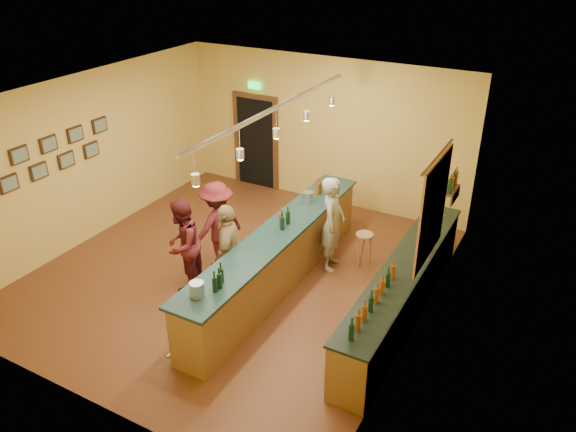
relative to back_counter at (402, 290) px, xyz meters
The scene contains 18 objects.
floor 3.01m from the back_counter, behind, with size 7.00×7.00×0.00m, color brown.
ceiling 4.03m from the back_counter, behind, with size 6.50×7.00×0.02m, color silver.
wall_back 4.59m from the back_counter, 131.80° to the left, with size 6.50×0.02×3.20m, color #DDBA52.
wall_front 4.86m from the back_counter, 128.91° to the right, with size 6.50×0.02×3.20m, color #DDBA52.
wall_left 6.32m from the back_counter, behind, with size 0.02×7.00×3.20m, color #DDBA52.
wall_right 1.16m from the back_counter, 32.52° to the right, with size 0.02×7.00×3.20m, color #DDBA52.
doorway 5.75m from the back_counter, 144.79° to the left, with size 1.15×0.09×2.48m.
tapestry 1.41m from the back_counter, 40.29° to the left, with size 0.03×1.40×1.60m, color maroon.
bottle_shelf 2.10m from the back_counter, 83.32° to the left, with size 0.17×0.55×0.54m.
picture_grid 6.42m from the back_counter, behind, with size 0.06×2.20×0.70m, color #382111, non-canonical shape.
back_counter is the anchor object (origin of this frame).
tasting_bar 2.14m from the back_counter, behind, with size 0.74×5.10×1.38m.
pendant_track 3.29m from the back_counter, behind, with size 0.11×4.60×0.50m.
bartender 1.82m from the back_counter, 152.82° to the left, with size 0.64×0.42×1.75m, color gray.
customer_a 3.65m from the back_counter, 164.87° to the right, with size 0.79×0.61×1.62m, color #59191E.
customer_b 2.82m from the back_counter, 163.22° to the right, with size 0.99×0.41×1.68m, color #997A51.
customer_c 3.41m from the back_counter, behind, with size 1.05×0.60×1.62m, color #59191E.
bar_stool 1.57m from the back_counter, 133.85° to the left, with size 0.31×0.31×0.65m.
Camera 1 is at (4.87, -7.00, 5.50)m, focal length 35.00 mm.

